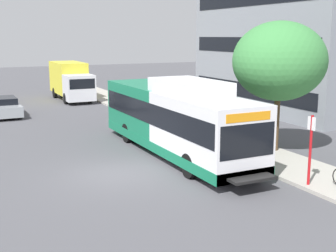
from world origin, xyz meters
name	(u,v)px	position (x,y,z in m)	size (l,w,h in m)	color
ground_plane	(67,136)	(0.00, 8.00, 0.00)	(120.00, 120.00, 0.00)	#4C4C51
sidewalk_curb	(193,130)	(7.00, 6.00, 0.07)	(3.00, 56.00, 0.14)	#A8A399
transit_bus	(175,119)	(3.61, 1.77, 1.70)	(2.58, 12.25, 3.65)	white
bus_stop_sign_pole	(311,145)	(5.81, -4.76, 1.65)	(0.10, 0.36, 2.60)	red
street_tree_near_stop	(279,61)	(8.06, -0.15, 4.37)	(4.33, 4.33, 6.08)	#4C3823
parked_car_far_lane	(5,107)	(-2.35, 16.13, 0.66)	(1.80, 4.50, 1.33)	#93999E
box_truck_background	(71,80)	(3.84, 22.09, 1.74)	(2.32, 7.01, 3.25)	silver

